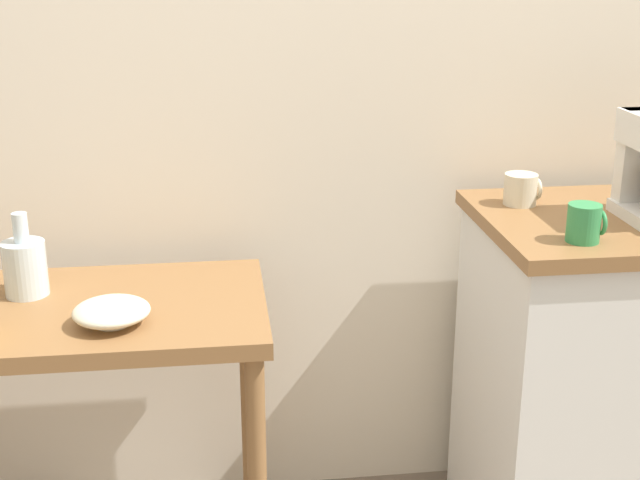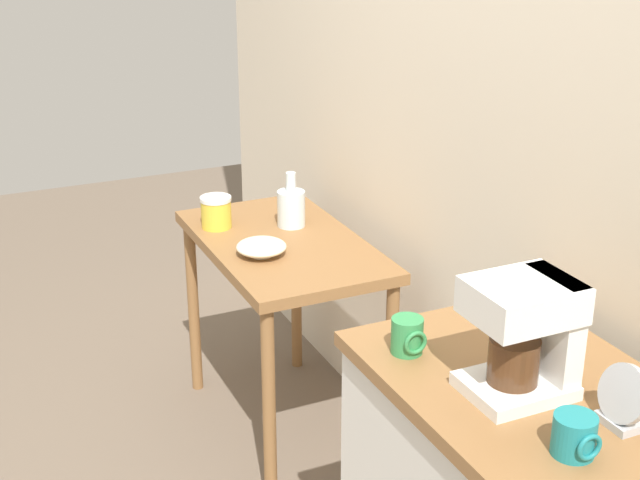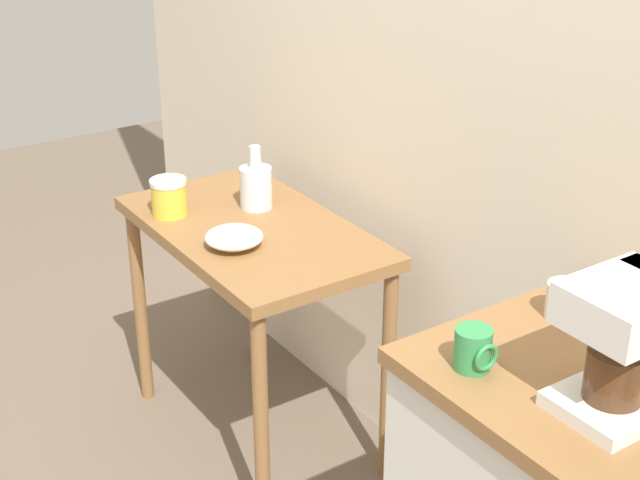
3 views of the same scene
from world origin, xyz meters
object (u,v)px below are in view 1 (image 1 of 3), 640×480
(glass_carafe_vase, at_px, (25,266))
(mug_tall_green, at_px, (585,223))
(mug_small_cream, at_px, (521,189))
(bowl_stoneware, at_px, (111,312))

(glass_carafe_vase, bearing_deg, mug_tall_green, -10.98)
(mug_small_cream, height_order, mug_tall_green, mug_tall_green)
(glass_carafe_vase, distance_m, mug_small_cream, 1.25)
(bowl_stoneware, distance_m, mug_small_cream, 1.07)
(bowl_stoneware, distance_m, mug_tall_green, 1.08)
(bowl_stoneware, bearing_deg, glass_carafe_vase, 137.16)
(mug_small_cream, bearing_deg, glass_carafe_vase, -177.43)
(glass_carafe_vase, xyz_separation_m, mug_small_cream, (1.24, 0.06, 0.13))
(glass_carafe_vase, bearing_deg, mug_small_cream, 2.57)
(bowl_stoneware, relative_size, glass_carafe_vase, 0.83)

